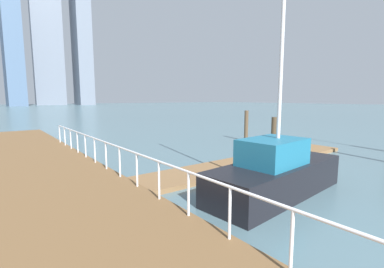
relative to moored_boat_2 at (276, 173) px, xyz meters
name	(u,v)px	position (x,y,z in m)	size (l,w,h in m)	color
ground_plane	(117,146)	(-0.58, 11.74, -0.74)	(300.00, 300.00, 0.00)	slate
floating_dock	(251,162)	(2.61, 3.23, -0.65)	(13.39, 2.00, 0.18)	olive
boardwalk_railing	(172,176)	(-3.73, 0.39, 0.47)	(0.06, 25.45, 1.08)	white
dock_piling_0	(259,176)	(-0.76, 0.08, 0.01)	(0.26, 0.26, 1.50)	brown
dock_piling_1	(246,126)	(7.86, 8.18, 0.38)	(0.28, 0.28, 2.23)	brown
dock_piling_4	(284,161)	(1.62, 0.77, 0.03)	(0.25, 0.25, 1.53)	#473826
dock_piling_5	(274,130)	(9.04, 6.64, 0.16)	(0.36, 0.36, 1.79)	#473826
moored_boat_2	(276,173)	(0.00, 0.00, 0.00)	(5.61, 2.26, 8.67)	black
skyline_tower_3	(12,47)	(3.26, 122.33, 21.75)	(6.33, 10.00, 44.97)	slate
skyline_tower_4	(46,25)	(17.85, 136.10, 34.93)	(12.22, 13.00, 71.34)	slate
skyline_tower_5	(80,18)	(31.14, 129.26, 38.65)	(6.59, 11.90, 78.78)	slate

